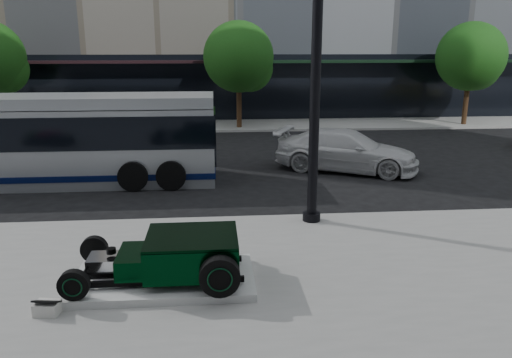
{
  "coord_description": "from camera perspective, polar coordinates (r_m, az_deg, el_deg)",
  "views": [
    {
      "loc": [
        -0.42,
        -14.55,
        4.5
      ],
      "look_at": [
        0.63,
        -2.26,
        1.2
      ],
      "focal_mm": 35.0,
      "sensor_mm": 36.0,
      "label": 1
    }
  ],
  "objects": [
    {
      "name": "display_plinth",
      "position": [
        9.85,
        -10.43,
        -11.23
      ],
      "size": [
        3.4,
        1.8,
        0.15
      ],
      "primitive_type": "cube",
      "color": "silver",
      "rests_on": "sidewalk_near"
    },
    {
      "name": "info_plaque",
      "position": [
        9.35,
        -22.75,
        -13.37
      ],
      "size": [
        0.44,
        0.36,
        0.31
      ],
      "color": "silver",
      "rests_on": "sidewalk_near"
    },
    {
      "name": "sidewalk_far",
      "position": [
        28.89,
        -4.02,
        6.11
      ],
      "size": [
        70.0,
        4.0,
        0.12
      ],
      "primitive_type": "cube",
      "color": "gray",
      "rests_on": "ground"
    },
    {
      "name": "transit_bus",
      "position": [
        18.2,
        -24.07,
        4.15
      ],
      "size": [
        12.12,
        2.88,
        2.92
      ],
      "color": "#A6AAAF",
      "rests_on": "ground"
    },
    {
      "name": "hot_rod",
      "position": [
        9.61,
        -8.58,
        -8.53
      ],
      "size": [
        3.22,
        2.0,
        0.81
      ],
      "color": "black",
      "rests_on": "display_plinth"
    },
    {
      "name": "white_sedan",
      "position": [
        18.76,
        10.29,
        3.23
      ],
      "size": [
        5.61,
        4.08,
        1.51
      ],
      "primitive_type": "imported",
      "rotation": [
        0.0,
        0.0,
        1.14
      ],
      "color": "silver",
      "rests_on": "ground"
    },
    {
      "name": "lamppost",
      "position": [
        12.32,
        6.86,
        12.36
      ],
      "size": [
        0.46,
        0.46,
        8.3
      ],
      "color": "black",
      "rests_on": "sidewalk_near"
    },
    {
      "name": "ground",
      "position": [
        15.23,
        -3.09,
        -2.22
      ],
      "size": [
        120.0,
        120.0,
        0.0
      ],
      "primitive_type": "plane",
      "color": "black",
      "rests_on": "ground"
    },
    {
      "name": "street_trees",
      "position": [
        27.67,
        -1.69,
        13.47
      ],
      "size": [
        29.8,
        3.8,
        5.7
      ],
      "color": "black",
      "rests_on": "sidewalk_far"
    }
  ]
}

